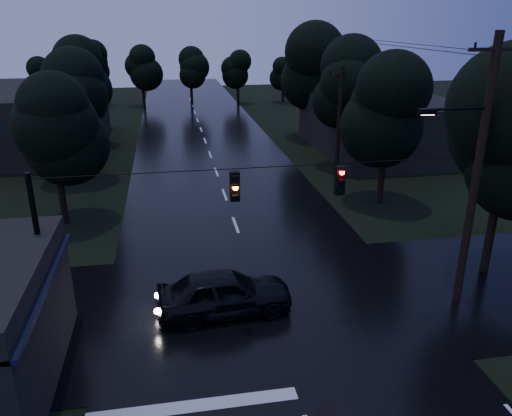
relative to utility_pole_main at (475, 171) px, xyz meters
name	(u,v)px	position (x,y,z in m)	size (l,w,h in m)	color
main_road	(216,172)	(-7.41, 19.00, -5.26)	(12.00, 120.00, 0.02)	black
cross_street	(264,304)	(-7.41, 1.00, -5.26)	(60.00, 9.00, 0.02)	black
building_far_right	(380,124)	(6.59, 23.00, -3.06)	(10.00, 14.00, 4.40)	black
building_far_left	(37,119)	(-21.41, 29.00, -2.76)	(10.00, 16.00, 5.00)	black
utility_pole_main	(475,171)	(0.00, 0.00, 0.00)	(3.50, 0.30, 10.00)	black
utility_pole_far	(339,120)	(0.89, 17.00, -1.38)	(2.00, 0.30, 7.50)	black
anchor_pole_left	(42,262)	(-14.91, 0.00, -2.26)	(0.18, 0.18, 6.00)	black
span_signals	(287,182)	(-6.85, -0.01, -0.01)	(15.00, 0.37, 1.12)	black
tree_corner_near	(508,136)	(2.59, 2.00, 0.74)	(4.48, 4.48, 9.44)	black
tree_left_a	(52,127)	(-16.41, 11.00, -0.02)	(3.92, 3.92, 8.26)	black
tree_left_b	(66,97)	(-17.01, 19.00, 0.36)	(4.20, 4.20, 8.85)	black
tree_left_c	(79,75)	(-17.61, 29.00, 0.74)	(4.48, 4.48, 9.44)	black
tree_right_a	(388,109)	(1.59, 11.00, 0.36)	(4.20, 4.20, 8.85)	black
tree_right_b	(349,84)	(2.19, 19.00, 0.74)	(4.48, 4.48, 9.44)	black
tree_right_c	(317,66)	(2.79, 29.00, 1.11)	(4.76, 4.76, 10.03)	black
car	(225,292)	(-8.95, 0.71, -4.41)	(2.01, 4.99, 1.70)	black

